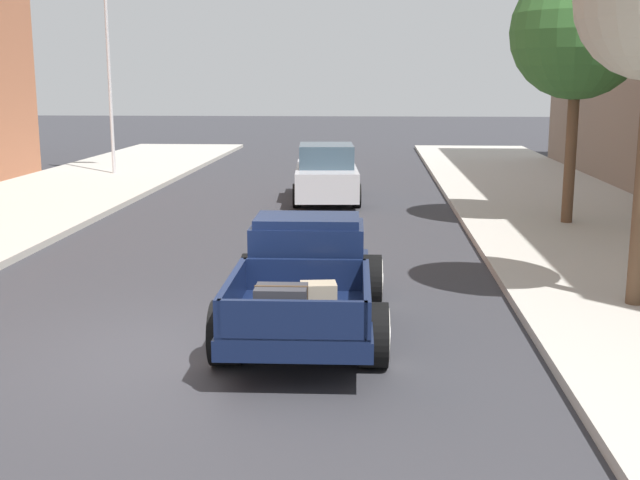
# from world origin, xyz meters

# --- Properties ---
(ground_plane) EXTENTS (140.00, 140.00, 0.00)m
(ground_plane) POSITION_xyz_m (0.00, 0.00, 0.00)
(ground_plane) COLOR #333338
(hotrod_truck_navy) EXTENTS (2.27, 4.97, 1.58)m
(hotrod_truck_navy) POSITION_xyz_m (1.43, 1.14, 0.75)
(hotrod_truck_navy) COLOR #0F1938
(hotrod_truck_navy) RESTS_ON ground
(car_background_silver) EXTENTS (2.10, 4.41, 1.65)m
(car_background_silver) POSITION_xyz_m (0.99, 13.20, 0.77)
(car_background_silver) COLOR #B7B7BC
(car_background_silver) RESTS_ON ground
(flagpole) EXTENTS (1.74, 0.16, 9.16)m
(flagpole) POSITION_xyz_m (-6.79, 18.48, 5.77)
(flagpole) COLOR #B2B2B7
(flagpole) RESTS_ON sidewalk_left
(street_tree_second) EXTENTS (3.06, 3.06, 5.90)m
(street_tree_second) POSITION_xyz_m (6.92, 9.18, 4.50)
(street_tree_second) COLOR brown
(street_tree_second) RESTS_ON sidewalk_right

